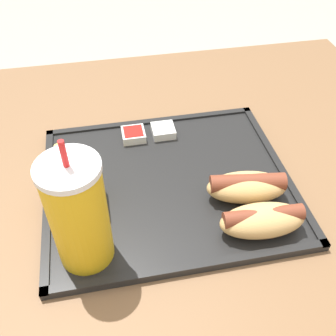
{
  "coord_description": "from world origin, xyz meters",
  "views": [
    {
      "loc": [
        0.07,
        0.41,
        1.21
      ],
      "look_at": [
        -0.02,
        -0.04,
        0.78
      ],
      "focal_mm": 42.0,
      "sensor_mm": 36.0,
      "label": 1
    }
  ],
  "objects_px": {
    "hot_dog_far": "(263,220)",
    "sauce_cup_mayo": "(163,130)",
    "hot_dog_near": "(247,186)",
    "sauce_cup_ketchup": "(133,134)",
    "fries_carton": "(74,183)",
    "soda_cup": "(78,214)"
  },
  "relations": [
    {
      "from": "sauce_cup_mayo",
      "to": "sauce_cup_ketchup",
      "type": "relative_size",
      "value": 1.0
    },
    {
      "from": "hot_dog_near",
      "to": "sauce_cup_ketchup",
      "type": "height_order",
      "value": "hot_dog_near"
    },
    {
      "from": "soda_cup",
      "to": "fries_carton",
      "type": "xyz_separation_m",
      "value": [
        0.01,
        -0.1,
        -0.04
      ]
    },
    {
      "from": "hot_dog_near",
      "to": "sauce_cup_mayo",
      "type": "relative_size",
      "value": 3.15
    },
    {
      "from": "sauce_cup_mayo",
      "to": "sauce_cup_ketchup",
      "type": "bearing_deg",
      "value": 1.07
    },
    {
      "from": "soda_cup",
      "to": "fries_carton",
      "type": "relative_size",
      "value": 1.71
    },
    {
      "from": "sauce_cup_mayo",
      "to": "sauce_cup_ketchup",
      "type": "xyz_separation_m",
      "value": [
        0.06,
        0.0,
        0.0
      ]
    },
    {
      "from": "sauce_cup_mayo",
      "to": "hot_dog_near",
      "type": "bearing_deg",
      "value": 118.37
    },
    {
      "from": "hot_dog_far",
      "to": "hot_dog_near",
      "type": "bearing_deg",
      "value": -90.0
    },
    {
      "from": "sauce_cup_mayo",
      "to": "soda_cup",
      "type": "bearing_deg",
      "value": 57.63
    },
    {
      "from": "soda_cup",
      "to": "fries_carton",
      "type": "bearing_deg",
      "value": -84.16
    },
    {
      "from": "soda_cup",
      "to": "hot_dog_near",
      "type": "distance_m",
      "value": 0.26
    },
    {
      "from": "hot_dog_near",
      "to": "sauce_cup_mayo",
      "type": "height_order",
      "value": "hot_dog_near"
    },
    {
      "from": "hot_dog_near",
      "to": "fries_carton",
      "type": "bearing_deg",
      "value": -9.28
    },
    {
      "from": "hot_dog_far",
      "to": "fries_carton",
      "type": "xyz_separation_m",
      "value": [
        0.26,
        -0.11,
        0.01
      ]
    },
    {
      "from": "soda_cup",
      "to": "sauce_cup_ketchup",
      "type": "height_order",
      "value": "soda_cup"
    },
    {
      "from": "hot_dog_near",
      "to": "fries_carton",
      "type": "height_order",
      "value": "fries_carton"
    },
    {
      "from": "sauce_cup_ketchup",
      "to": "hot_dog_near",
      "type": "bearing_deg",
      "value": 130.5
    },
    {
      "from": "hot_dog_far",
      "to": "sauce_cup_mayo",
      "type": "bearing_deg",
      "value": -68.45
    },
    {
      "from": "fries_carton",
      "to": "sauce_cup_ketchup",
      "type": "xyz_separation_m",
      "value": [
        -0.1,
        -0.14,
        -0.03
      ]
    },
    {
      "from": "soda_cup",
      "to": "sauce_cup_mayo",
      "type": "bearing_deg",
      "value": -122.37
    },
    {
      "from": "hot_dog_far",
      "to": "sauce_cup_ketchup",
      "type": "relative_size",
      "value": 3.05
    }
  ]
}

